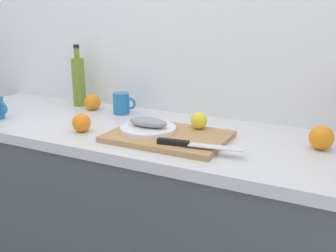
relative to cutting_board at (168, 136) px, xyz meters
name	(u,v)px	position (x,y,z in m)	size (l,w,h in m)	color
back_wall	(174,36)	(-0.17, 0.40, 0.34)	(3.20, 0.05, 2.50)	white
kitchen_counter	(141,226)	(-0.17, 0.07, -0.46)	(2.00, 0.60, 0.90)	#4C5159
cutting_board	(168,136)	(0.00, 0.00, 0.00)	(0.43, 0.30, 0.02)	tan
white_plate	(148,129)	(-0.09, 0.00, 0.02)	(0.21, 0.21, 0.01)	white
fish_fillet	(148,122)	(-0.09, 0.00, 0.04)	(0.16, 0.07, 0.04)	gray
chef_knife	(188,144)	(0.12, -0.10, 0.02)	(0.29, 0.07, 0.02)	silver
lemon_0	(199,121)	(0.08, 0.11, 0.04)	(0.06, 0.06, 0.06)	yellow
olive_oil_bottle	(79,81)	(-0.64, 0.28, 0.12)	(0.06, 0.06, 0.30)	olive
coffee_mug_0	(122,103)	(-0.36, 0.24, 0.04)	(0.12, 0.08, 0.10)	#2672B2
orange_0	(81,123)	(-0.34, -0.07, 0.03)	(0.07, 0.07, 0.07)	orange
orange_1	(321,138)	(0.51, 0.14, 0.03)	(0.08, 0.08, 0.08)	orange
orange_2	(92,102)	(-0.53, 0.24, 0.03)	(0.08, 0.08, 0.08)	orange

